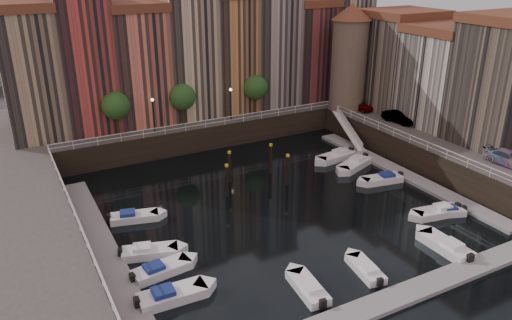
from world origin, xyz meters
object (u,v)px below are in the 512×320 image
car_c (509,159)px  boat_left_1 (160,270)px  corner_tower (349,56)px  car_a (358,106)px  boat_left_0 (171,295)px  car_b (400,118)px  boat_left_2 (149,252)px  mooring_pilings (254,169)px  gangway (348,129)px

car_c → boat_left_1: bearing=170.7°
corner_tower → car_a: (0.88, -1.58, -6.49)m
boat_left_0 → car_a: 41.23m
boat_left_1 → car_b: bearing=12.2°
corner_tower → boat_left_2: corner_tower is taller
corner_tower → car_b: corner_tower is taller
mooring_pilings → boat_left_2: mooring_pilings is taller
mooring_pilings → car_c: 25.49m
boat_left_0 → car_a: bearing=34.8°
gangway → boat_left_0: (-30.61, -19.57, -1.52)m
car_a → boat_left_2: bearing=-169.2°
boat_left_1 → boat_left_2: boat_left_1 is taller
car_a → car_b: 6.80m
gangway → boat_left_0: bearing=-147.4°
boat_left_0 → car_a: (34.39, 22.49, 3.30)m
gangway → boat_left_0: gangway is taller
gangway → car_c: bearing=-75.9°
car_b → boat_left_0: bearing=-165.3°
corner_tower → boat_left_2: size_ratio=2.86×
corner_tower → boat_left_0: size_ratio=2.69×
gangway → boat_left_0: 36.36m
corner_tower → car_a: size_ratio=3.36×
mooring_pilings → boat_left_2: (-13.92, -8.10, -1.29)m
mooring_pilings → boat_left_1: mooring_pilings is taller
boat_left_2 → boat_left_1: bearing=-72.7°
gangway → boat_left_1: bearing=-151.8°
mooring_pilings → corner_tower: bearing=26.8°
mooring_pilings → boat_left_2: size_ratio=1.46×
car_c → gangway: bearing=99.6°
car_c → car_b: bearing=85.4°
corner_tower → gangway: (-2.90, -4.50, -8.28)m
boat_left_1 → gangway: bearing=20.9°
corner_tower → boat_left_2: bearing=-151.7°
car_b → car_c: 15.42m
mooring_pilings → boat_left_0: bearing=-134.8°
boat_left_2 → gangway: bearing=40.2°
mooring_pilings → boat_left_1: 17.74m
gangway → car_b: size_ratio=1.84×
mooring_pilings → boat_left_2: bearing=-149.8°
gangway → mooring_pilings: (-16.41, -5.26, -0.27)m
boat_left_0 → car_b: (35.46, 15.78, 3.35)m
corner_tower → mooring_pilings: corner_tower is taller
boat_left_0 → car_b: size_ratio=1.13×
boat_left_1 → corner_tower: bearing=24.7°
boat_left_2 → car_c: (35.15, -5.86, 3.36)m
boat_left_0 → boat_left_1: size_ratio=1.06×
mooring_pilings → car_b: (21.26, 1.46, 2.10)m
corner_tower → car_b: size_ratio=3.05×
boat_left_0 → car_a: car_a is taller
mooring_pilings → boat_left_0: 20.20m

